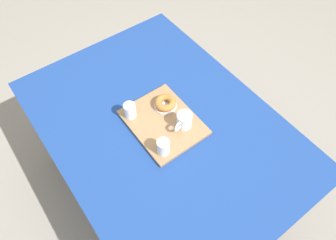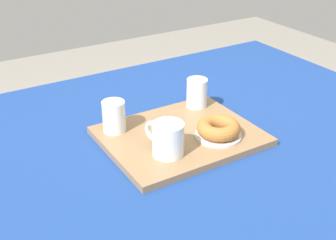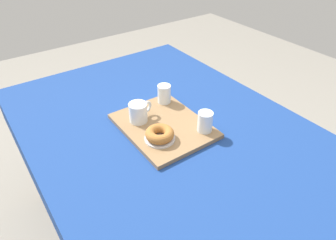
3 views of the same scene
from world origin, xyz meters
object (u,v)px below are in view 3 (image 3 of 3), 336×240
dining_table (166,142)px  water_glass_near (164,94)px  tea_mug_left (139,113)px  donut_plate_left (160,138)px  water_glass_far (205,122)px  serving_tray (164,126)px  sugar_donut_left (160,134)px

dining_table → water_glass_near: (0.14, -0.09, 0.15)m
tea_mug_left → donut_plate_left: 0.16m
water_glass_far → tea_mug_left: bearing=40.8°
water_glass_near → water_glass_far: same height
dining_table → tea_mug_left: (0.08, 0.08, 0.15)m
tea_mug_left → water_glass_near: bearing=-70.5°
donut_plate_left → tea_mug_left: bearing=0.7°
serving_tray → tea_mug_left: size_ratio=3.41×
donut_plate_left → sugar_donut_left: sugar_donut_left is taller
dining_table → water_glass_near: bearing=-32.7°
water_glass_far → sugar_donut_left: size_ratio=0.75×
water_glass_far → donut_plate_left: (0.06, 0.18, -0.04)m
sugar_donut_left → donut_plate_left: bearing=0.0°
water_glass_far → donut_plate_left: 0.19m
tea_mug_left → water_glass_near: (0.06, -0.17, 0.00)m
tea_mug_left → sugar_donut_left: bearing=-179.3°
serving_tray → water_glass_far: bearing=-138.5°
tea_mug_left → water_glass_far: 0.28m
water_glass_near → sugar_donut_left: size_ratio=0.75×
dining_table → water_glass_far: water_glass_far is taller
serving_tray → sugar_donut_left: bearing=136.9°
tea_mug_left → serving_tray: bearing=-140.2°
water_glass_near → donut_plate_left: 0.28m
donut_plate_left → sugar_donut_left: 0.02m
water_glass_far → sugar_donut_left: 0.19m
donut_plate_left → serving_tray: bearing=-43.1°
serving_tray → tea_mug_left: (0.08, 0.07, 0.05)m
tea_mug_left → donut_plate_left: tea_mug_left is taller
serving_tray → water_glass_far: (-0.13, -0.11, 0.05)m
serving_tray → water_glass_near: size_ratio=4.69×
serving_tray → donut_plate_left: size_ratio=3.27×
dining_table → donut_plate_left: (-0.07, 0.08, 0.11)m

